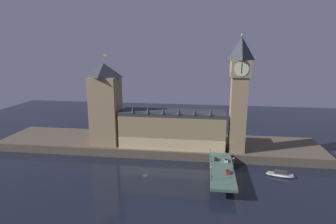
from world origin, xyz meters
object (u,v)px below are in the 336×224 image
(car_northbound_lead, at_px, (216,159))
(car_southbound_lead, at_px, (228,172))
(car_southbound_trail, at_px, (226,160))
(street_lamp_near, at_px, (211,172))
(clock_tower, at_px, (239,92))
(street_lamp_mid, at_px, (234,162))
(boat_downstream, at_px, (280,174))
(pedestrian_near_rail, at_px, (212,176))
(pedestrian_far_rail, at_px, (211,160))
(victoria_tower, at_px, (106,104))
(street_lamp_far, at_px, (210,151))
(pedestrian_mid_walk, at_px, (233,169))

(car_northbound_lead, bearing_deg, car_southbound_lead, -71.50)
(car_southbound_trail, xyz_separation_m, street_lamp_near, (-8.68, -24.49, 3.84))
(clock_tower, relative_size, street_lamp_near, 9.88)
(street_lamp_mid, relative_size, boat_downstream, 0.42)
(pedestrian_near_rail, bearing_deg, car_northbound_lead, 83.07)
(car_northbound_lead, height_order, pedestrian_near_rail, pedestrian_near_rail)
(clock_tower, bearing_deg, car_southbound_trail, -109.37)
(car_southbound_trail, xyz_separation_m, pedestrian_far_rail, (-8.28, -1.35, 0.24))
(victoria_tower, xyz_separation_m, street_lamp_far, (69.73, -20.68, -21.88))
(car_southbound_trail, height_order, pedestrian_mid_walk, pedestrian_mid_walk)
(victoria_tower, bearing_deg, pedestrian_far_rail, -21.05)
(victoria_tower, relative_size, street_lamp_mid, 9.31)
(street_lamp_far, bearing_deg, clock_tower, 45.60)
(pedestrian_near_rail, bearing_deg, street_lamp_near, -97.22)
(car_northbound_lead, bearing_deg, boat_downstream, -4.30)
(car_southbound_lead, bearing_deg, clock_tower, 78.33)
(car_southbound_lead, bearing_deg, victoria_tower, 152.53)
(clock_tower, height_order, street_lamp_mid, clock_tower)
(pedestrian_near_rail, relative_size, boat_downstream, 0.10)
(street_lamp_far, bearing_deg, car_southbound_trail, -29.72)
(car_northbound_lead, distance_m, pedestrian_mid_walk, 15.93)
(car_southbound_lead, xyz_separation_m, street_lamp_far, (-8.68, 20.08, 3.36))
(pedestrian_mid_walk, relative_size, street_lamp_mid, 0.27)
(street_lamp_mid, bearing_deg, victoria_tower, 156.54)
(street_lamp_near, relative_size, street_lamp_far, 1.11)
(victoria_tower, relative_size, pedestrian_far_rail, 34.49)
(pedestrian_near_rail, xyz_separation_m, street_lamp_near, (-0.40, -3.16, 3.70))
(car_southbound_trail, bearing_deg, pedestrian_mid_walk, -77.31)
(victoria_tower, distance_m, pedestrian_near_rail, 88.07)
(pedestrian_near_rail, distance_m, pedestrian_mid_walk, 14.29)
(pedestrian_far_rail, bearing_deg, car_southbound_lead, -59.00)
(car_southbound_trail, xyz_separation_m, street_lamp_far, (-8.68, 4.95, 3.41))
(street_lamp_mid, bearing_deg, car_southbound_lead, -120.52)
(clock_tower, height_order, victoria_tower, clock_tower)
(clock_tower, bearing_deg, car_northbound_lead, -122.97)
(victoria_tower, bearing_deg, boat_downstream, -14.00)
(clock_tower, xyz_separation_m, car_southbound_lead, (-7.58, -36.67, -35.91))
(street_lamp_near, bearing_deg, boat_downstream, 31.30)
(car_northbound_lead, height_order, street_lamp_mid, street_lamp_mid)
(victoria_tower, distance_m, car_southbound_trail, 86.28)
(car_northbound_lead, relative_size, pedestrian_near_rail, 2.59)
(street_lamp_far, bearing_deg, pedestrian_near_rail, -89.13)
(car_southbound_lead, distance_m, street_lamp_mid, 7.04)
(car_southbound_trail, distance_m, boat_downstream, 30.14)
(car_southbound_lead, height_order, pedestrian_mid_walk, pedestrian_mid_walk)
(car_northbound_lead, relative_size, pedestrian_mid_walk, 2.38)
(pedestrian_near_rail, bearing_deg, car_southbound_trail, 68.79)
(pedestrian_far_rail, distance_m, street_lamp_mid, 14.53)
(clock_tower, height_order, pedestrian_far_rail, clock_tower)
(pedestrian_mid_walk, height_order, pedestrian_far_rail, pedestrian_far_rail)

